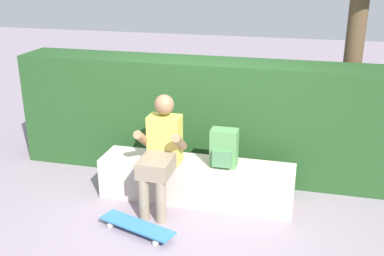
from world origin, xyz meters
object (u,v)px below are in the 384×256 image
object	(u,v)px
person_skater	(161,150)
skateboard_near_person	(137,226)
backpack_on_bench	(224,148)
bench_main	(196,181)

from	to	relation	value
person_skater	skateboard_near_person	world-z (taller)	person_skater
person_skater	skateboard_near_person	distance (m)	0.82
person_skater	backpack_on_bench	bearing A→B (deg)	18.14
person_skater	backpack_on_bench	world-z (taller)	person_skater
skateboard_near_person	backpack_on_bench	distance (m)	1.19
bench_main	skateboard_near_person	world-z (taller)	bench_main
bench_main	skateboard_near_person	size ratio (longest dim) A/B	2.56
bench_main	skateboard_near_person	bearing A→B (deg)	-116.81
person_skater	backpack_on_bench	distance (m)	0.66
bench_main	skateboard_near_person	distance (m)	0.89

